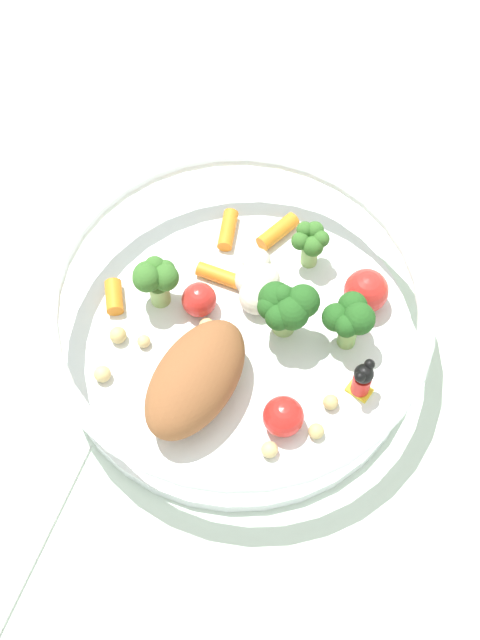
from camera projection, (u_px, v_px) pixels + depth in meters
name	position (u px, v px, depth m)	size (l,w,h in m)	color
ground_plane	(243.00, 326.00, 0.60)	(2.40, 2.40, 0.00)	silver
food_container	(241.00, 324.00, 0.56)	(0.25, 0.25, 0.06)	white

